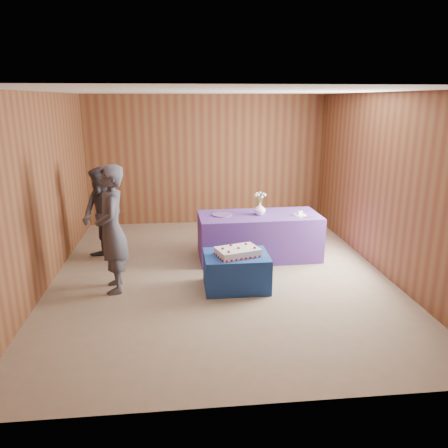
{
  "coord_description": "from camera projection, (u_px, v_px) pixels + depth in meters",
  "views": [
    {
      "loc": [
        -0.59,
        -6.21,
        2.6
      ],
      "look_at": [
        0.07,
        0.1,
        0.78
      ],
      "focal_mm": 35.0,
      "sensor_mm": 36.0,
      "label": 1
    }
  ],
  "objects": [
    {
      "name": "room_shell",
      "position": [
        220.0,
        157.0,
        6.22
      ],
      "size": [
        5.04,
        6.04,
        2.72
      ],
      "color": "brown",
      "rests_on": "ground"
    },
    {
      "name": "sheet_cake",
      "position": [
        238.0,
        252.0,
        6.07
      ],
      "size": [
        0.69,
        0.56,
        0.14
      ],
      "rotation": [
        0.0,
        0.0,
        0.31
      ],
      "color": "silver",
      "rests_on": "cake_table"
    },
    {
      "name": "guest_right",
      "position": [
        103.0,
        216.0,
        7.05
      ],
      "size": [
        0.95,
        0.96,
        1.56
      ],
      "primitive_type": "imported",
      "rotation": [
        0.0,
        0.0,
        -0.81
      ],
      "color": "#373641",
      "rests_on": "ground"
    },
    {
      "name": "ground",
      "position": [
        220.0,
        274.0,
        6.72
      ],
      "size": [
        6.0,
        6.0,
        0.0
      ],
      "primitive_type": "plane",
      "color": "#89705F",
      "rests_on": "ground"
    },
    {
      "name": "platter",
      "position": [
        222.0,
        215.0,
        7.19
      ],
      "size": [
        0.38,
        0.38,
        0.02
      ],
      "primitive_type": "cylinder",
      "rotation": [
        0.0,
        0.0,
        0.19
      ],
      "color": "#6F4B97",
      "rests_on": "serving_table"
    },
    {
      "name": "cake_table",
      "position": [
        236.0,
        271.0,
        6.18
      ],
      "size": [
        0.9,
        0.7,
        0.5
      ],
      "primitive_type": "cube",
      "rotation": [
        0.0,
        0.0,
        0.0
      ],
      "color": "#1A4193",
      "rests_on": "ground"
    },
    {
      "name": "plate",
      "position": [
        300.0,
        215.0,
        7.2
      ],
      "size": [
        0.23,
        0.23,
        0.01
      ],
      "primitive_type": "cylinder",
      "rotation": [
        0.0,
        0.0,
        0.04
      ],
      "color": "white",
      "rests_on": "serving_table"
    },
    {
      "name": "serving_table",
      "position": [
        259.0,
        236.0,
        7.34
      ],
      "size": [
        2.03,
        0.96,
        0.75
      ],
      "primitive_type": "cube",
      "rotation": [
        0.0,
        0.0,
        0.03
      ],
      "color": "#5B2F83",
      "rests_on": "ground"
    },
    {
      "name": "flower_spray",
      "position": [
        260.0,
        195.0,
        7.15
      ],
      "size": [
        0.2,
        0.2,
        0.16
      ],
      "color": "#386729",
      "rests_on": "vase"
    },
    {
      "name": "knife",
      "position": [
        306.0,
        217.0,
        7.07
      ],
      "size": [
        0.26,
        0.04,
        0.0
      ],
      "primitive_type": "cube",
      "rotation": [
        0.0,
        0.0,
        0.05
      ],
      "color": "silver",
      "rests_on": "serving_table"
    },
    {
      "name": "vase",
      "position": [
        260.0,
        209.0,
        7.21
      ],
      "size": [
        0.24,
        0.24,
        0.2
      ],
      "primitive_type": "imported",
      "rotation": [
        0.0,
        0.0,
        0.27
      ],
      "color": "white",
      "rests_on": "serving_table"
    },
    {
      "name": "guest_left",
      "position": [
        112.0,
        230.0,
        5.94
      ],
      "size": [
        0.52,
        0.7,
        1.77
      ],
      "primitive_type": "imported",
      "rotation": [
        0.0,
        0.0,
        -1.42
      ],
      "color": "#3D3C47",
      "rests_on": "ground"
    },
    {
      "name": "cake_slice",
      "position": [
        300.0,
        213.0,
        7.19
      ],
      "size": [
        0.09,
        0.08,
        0.09
      ],
      "rotation": [
        0.0,
        0.0,
        0.31
      ],
      "color": "silver",
      "rests_on": "plate"
    }
  ]
}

